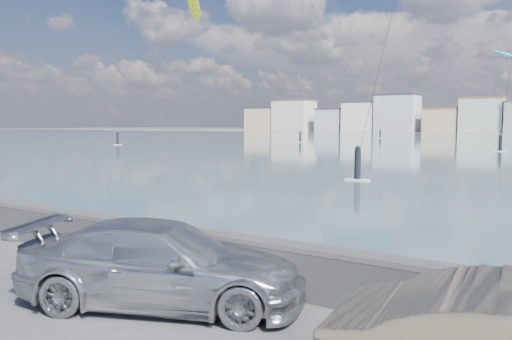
{
  "coord_description": "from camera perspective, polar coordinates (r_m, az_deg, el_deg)",
  "views": [
    {
      "loc": [
        6.98,
        -5.29,
        3.22
      ],
      "look_at": [
        1.0,
        4.0,
        2.2
      ],
      "focal_mm": 35.0,
      "sensor_mm": 36.0,
      "label": 1
    }
  ],
  "objects": [
    {
      "name": "ground",
      "position": [
        9.33,
        -19.51,
        -15.23
      ],
      "size": [
        700.0,
        700.0,
        0.0
      ],
      "primitive_type": "plane",
      "color": "#333335",
      "rests_on": "ground"
    },
    {
      "name": "seawall",
      "position": [
        10.93,
        -8.22,
        -8.75
      ],
      "size": [
        400.0,
        0.36,
        1.08
      ],
      "color": "#28282B",
      "rests_on": "ground"
    },
    {
      "name": "car_silver",
      "position": [
        9.19,
        -10.62,
        -10.47
      ],
      "size": [
        5.5,
        3.91,
        1.48
      ],
      "primitive_type": "imported",
      "rotation": [
        0.0,
        0.0,
        1.97
      ],
      "color": "#A6A7AC",
      "rests_on": "ground"
    },
    {
      "name": "kitesurfer_1",
      "position": [
        89.38,
        -7.28,
        17.82
      ],
      "size": [
        6.93,
        18.16,
        25.64
      ],
      "color": "yellow",
      "rests_on": "ground"
    },
    {
      "name": "kitesurfer_3",
      "position": [
        145.8,
        26.79,
        11.57
      ],
      "size": [
        9.24,
        17.35,
        23.04
      ],
      "color": "#19BFBF",
      "rests_on": "ground"
    }
  ]
}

